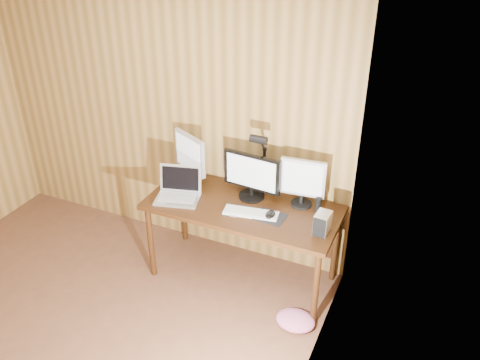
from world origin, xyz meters
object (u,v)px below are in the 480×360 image
Objects in this scene: desk at (246,213)px; speaker at (318,205)px; monitor_left at (190,157)px; keyboard at (251,213)px; monitor_right at (303,181)px; hard_drive at (322,223)px; desk_lamp at (261,154)px; monitor_center at (252,176)px; laptop at (179,190)px; mouse at (270,215)px; phone at (235,213)px.

desk is 13.49× the size of speaker.
monitor_left reaches higher than keyboard.
keyboard is (-0.33, -0.29, -0.21)m from monitor_right.
desk_lamp is (-0.63, 0.33, 0.29)m from hard_drive.
monitor_center is at bearing 80.19° from desk.
monitor_center is 0.60m from monitor_left.
monitor_right is 0.23m from speaker.
hard_drive is (1.24, -0.01, 0.02)m from laptop.
keyboard is at bearing -143.72° from monitor_right.
laptop reaches higher than mouse.
desk_lamp is (-0.52, 0.06, 0.32)m from speaker.
hard_drive is (0.43, -0.03, 0.06)m from mouse.
monitor_center is at bearing -178.91° from monitor_right.
hard_drive is (0.68, -0.26, -0.12)m from monitor_center.
desk_lamp is (0.06, 0.16, 0.50)m from desk.
monitor_left is 2.65× the size of hard_drive.
mouse is (0.27, -0.14, 0.15)m from desk.
laptop is at bearing -167.35° from speaker.
hard_drive reaches higher than mouse.
monitor_left reaches higher than phone.
monitor_center is 0.63m from laptop.
hard_drive is (0.59, -0.01, 0.07)m from keyboard.
phone is (0.54, -0.05, -0.06)m from laptop.
monitor_right reaches higher than speaker.
monitor_center is at bearing -178.77° from speaker.
speaker is (0.59, 0.10, 0.18)m from desk.
hard_drive reaches higher than keyboard.
laptop is 1.16m from speaker.
monitor_left is 0.73× the size of desk_lamp.
monitor_center is at bearing -125.81° from desk_lamp.
monitor_left is at bearing 167.90° from desk.
desk is 0.34m from monitor_center.
hard_drive reaches higher than desk.
hard_drive reaches higher than phone.
monitor_left is at bearing -178.89° from desk_lamp.
monitor_left is 4.42× the size of phone.
phone is at bearing -147.81° from monitor_right.
speaker is at bearing 24.94° from monitor_left.
laptop reaches higher than speaker.
desk_lamp is at bearing 156.03° from hard_drive.
desk is 0.60m from laptop.
monitor_center is 1.22× the size of laptop.
speaker is (0.57, 0.01, -0.15)m from monitor_center.
speaker is (1.13, 0.25, -0.00)m from laptop.
keyboard is 3.95× the size of mouse.
keyboard is at bearing -63.86° from monitor_center.
monitor_left reaches higher than monitor_right.
keyboard is at bearing -83.66° from desk_lamp.
desk is 13.89× the size of mouse.
monitor_center is 1.22× the size of monitor_right.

